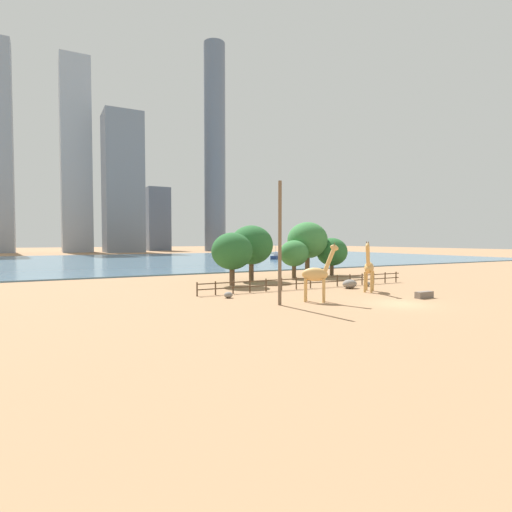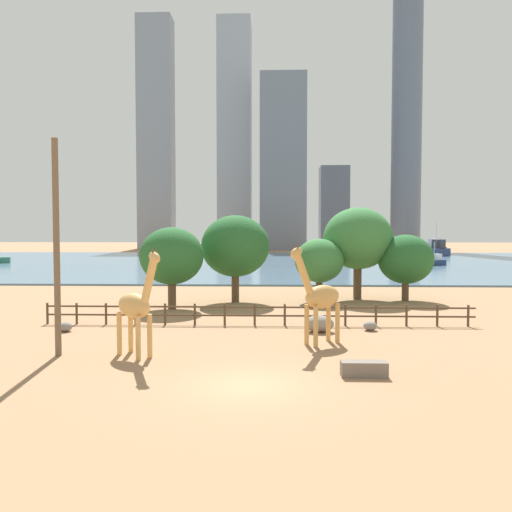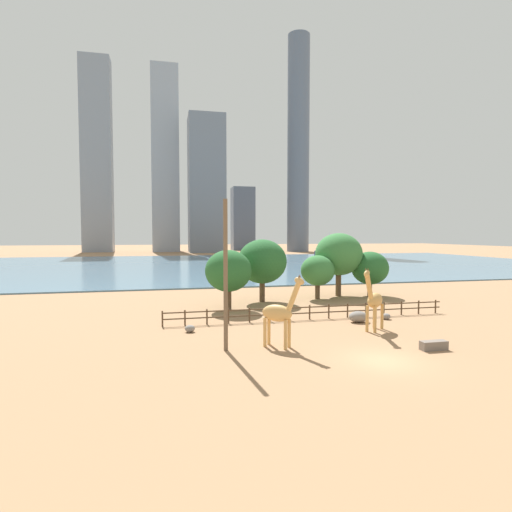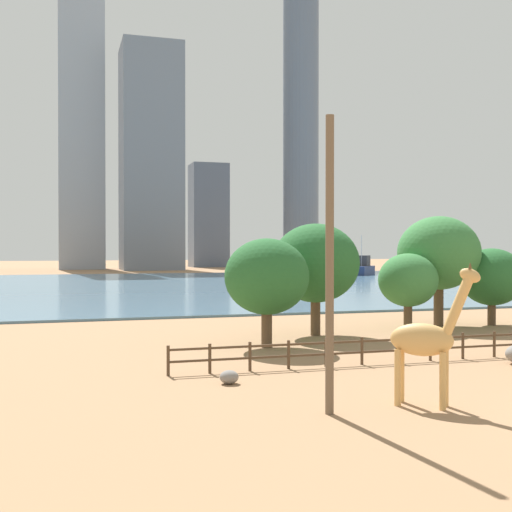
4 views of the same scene
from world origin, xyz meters
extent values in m
plane|color=#9E7551|center=(0.00, 80.00, 0.00)|extent=(400.00, 400.00, 0.00)
cube|color=slate|center=(0.00, 77.00, 0.10)|extent=(180.00, 86.00, 0.20)
cylinder|color=tan|center=(-4.61, 3.95, 0.98)|extent=(0.32, 0.32, 1.97)
cylinder|color=tan|center=(-5.01, 3.49, 0.98)|extent=(0.32, 0.32, 1.97)
cylinder|color=tan|center=(-5.76, 4.95, 0.98)|extent=(0.32, 0.32, 1.97)
cylinder|color=tan|center=(-6.16, 4.49, 0.98)|extent=(0.32, 0.32, 1.97)
ellipsoid|color=tan|center=(-5.39, 4.22, 2.31)|extent=(2.21, 2.08, 1.14)
cylinder|color=tan|center=(-4.47, 3.43, 3.55)|extent=(1.07, 0.99, 2.15)
ellipsoid|color=tan|center=(-4.18, 3.17, 4.56)|extent=(0.85, 0.80, 0.68)
cone|color=brown|center=(-4.12, 3.24, 4.89)|extent=(0.15, 0.15, 0.21)
cone|color=brown|center=(-4.24, 3.11, 4.89)|extent=(0.15, 0.15, 0.21)
cylinder|color=brown|center=(-8.88, 4.14, 4.93)|extent=(0.28, 0.28, 9.87)
ellipsoid|color=gray|center=(-10.90, 9.64, 0.28)|extent=(0.77, 0.73, 0.55)
cylinder|color=#4C3826|center=(-13.00, 12.00, 0.65)|extent=(0.14, 0.14, 1.30)
cylinder|color=#4C3826|center=(-11.17, 12.00, 0.65)|extent=(0.14, 0.14, 1.30)
cylinder|color=#4C3826|center=(-9.34, 12.00, 0.65)|extent=(0.14, 0.14, 1.30)
cylinder|color=#4C3826|center=(-7.51, 12.00, 0.65)|extent=(0.14, 0.14, 1.30)
cylinder|color=#4C3826|center=(-5.68, 12.00, 0.65)|extent=(0.14, 0.14, 1.30)
cylinder|color=#4C3826|center=(-3.85, 12.00, 0.65)|extent=(0.14, 0.14, 1.30)
cylinder|color=#4C3826|center=(-2.02, 12.00, 0.65)|extent=(0.14, 0.14, 1.30)
cylinder|color=#4C3826|center=(-0.19, 12.00, 0.65)|extent=(0.14, 0.14, 1.30)
cylinder|color=#4C3826|center=(1.64, 12.00, 0.65)|extent=(0.14, 0.14, 1.30)
cylinder|color=#4C3826|center=(3.47, 12.00, 0.65)|extent=(0.14, 0.14, 1.30)
cube|color=#4C3826|center=(0.00, 12.00, 1.10)|extent=(26.10, 0.08, 0.10)
cube|color=#4C3826|center=(0.00, 12.00, 0.59)|extent=(26.10, 0.08, 0.10)
cylinder|color=brown|center=(-2.14, 22.07, 1.17)|extent=(0.62, 0.62, 2.35)
ellipsoid|color=#26602D|center=(-2.14, 22.07, 4.55)|extent=(5.51, 5.51, 4.96)
cylinder|color=brown|center=(-6.55, 18.32, 1.02)|extent=(0.60, 0.60, 2.05)
ellipsoid|color=#26602D|center=(-6.55, 18.32, 3.92)|extent=(4.69, 4.69, 4.22)
cylinder|color=brown|center=(4.67, 22.54, 0.89)|extent=(0.56, 0.56, 1.79)
ellipsoid|color=#387A3D|center=(4.67, 22.54, 3.37)|extent=(3.95, 3.95, 3.55)
cylinder|color=brown|center=(11.86, 23.40, 0.82)|extent=(0.57, 0.57, 1.64)
ellipsoid|color=#26602D|center=(11.86, 23.40, 3.45)|extent=(4.52, 4.52, 4.06)
cylinder|color=brown|center=(8.05, 24.19, 1.42)|extent=(0.68, 0.68, 2.85)
ellipsoid|color=#387A3D|center=(8.05, 24.19, 5.15)|extent=(5.77, 5.77, 5.19)
cube|color=navy|center=(41.42, 110.37, 1.09)|extent=(8.65, 8.47, 1.78)
cube|color=silver|center=(42.23, 111.14, 3.05)|extent=(3.79, 3.76, 2.14)
cube|color=navy|center=(39.24, 100.11, 1.08)|extent=(8.08, 8.74, 1.75)
cube|color=#333338|center=(39.95, 100.95, 3.01)|extent=(3.65, 3.77, 2.11)
cylinder|color=silver|center=(38.96, 99.77, 5.03)|extent=(0.17, 0.17, 6.14)
cube|color=navy|center=(27.93, 66.10, 0.64)|extent=(4.38, 3.96, 0.87)
cube|color=silver|center=(28.35, 66.44, 1.60)|extent=(1.88, 1.80, 1.05)
cylinder|color=silver|center=(27.76, 65.96, 2.60)|extent=(0.17, 0.17, 3.05)
cylinder|color=slate|center=(44.36, 148.05, 46.98)|extent=(9.65, 9.65, 93.97)
cube|color=#939EAD|center=(-12.87, 161.03, 40.07)|extent=(11.63, 13.35, 80.14)
cube|color=slate|center=(4.02, 149.77, 28.56)|extent=(15.06, 15.48, 57.12)
cube|color=slate|center=(23.51, 169.78, 15.13)|extent=(10.58, 9.61, 30.26)
camera|label=1|loc=(-25.42, -22.88, 5.22)|focal=28.00mm
camera|label=2|loc=(0.94, -18.07, 5.61)|focal=35.00mm
camera|label=3|loc=(-12.55, -21.37, 7.59)|focal=28.00mm
camera|label=4|loc=(-17.25, -15.39, 5.48)|focal=45.00mm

